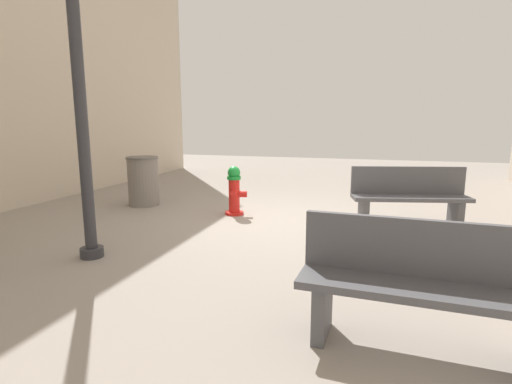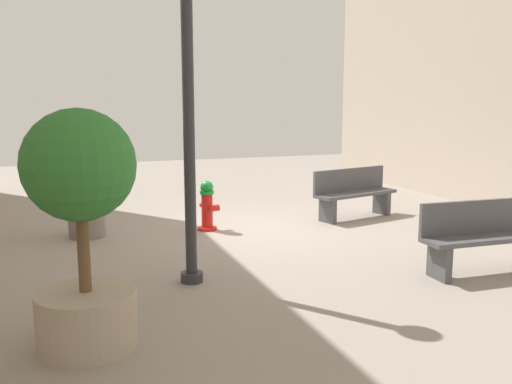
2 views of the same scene
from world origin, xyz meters
name	(u,v)px [view 2 (image 2 of 2)]	position (x,y,z in m)	size (l,w,h in m)	color
ground_plane	(260,228)	(0.00, 0.00, 0.00)	(23.40, 23.40, 0.00)	gray
fire_hydrant	(207,205)	(0.90, -0.23, 0.44)	(0.40, 0.43, 0.87)	red
bench_near	(354,192)	(-2.02, -0.26, 0.50)	(1.83, 0.85, 0.95)	#4C4C51
bench_far	(484,235)	(-1.86, 3.35, 0.50)	(1.79, 0.52, 0.95)	#4C4C51
planter_tree	(82,214)	(3.14, 3.88, 1.25)	(1.00, 1.00, 2.18)	tan
street_lamp	(188,89)	(1.82, 2.41, 2.38)	(0.36, 0.36, 3.82)	#2D2D33
trash_bin	(86,208)	(2.92, -0.45, 0.49)	(0.62, 0.62, 0.97)	slate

